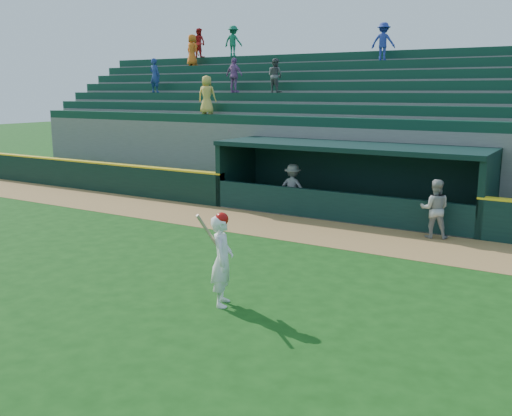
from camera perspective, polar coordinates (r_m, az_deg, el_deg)
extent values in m
plane|color=#134210|center=(13.67, -3.53, -6.50)|extent=(120.00, 120.00, 0.00)
cube|color=olive|center=(17.74, 5.58, -2.26)|extent=(40.00, 3.00, 0.01)
cube|color=black|center=(26.41, -17.33, 3.16)|extent=(15.50, 0.30, 1.20)
cube|color=yellow|center=(26.33, -17.42, 4.52)|extent=(15.50, 0.32, 0.06)
imported|color=#A5A5A0|center=(17.44, 17.44, -0.08)|extent=(0.99, 0.86, 1.74)
imported|color=gray|center=(20.48, 3.69, 2.05)|extent=(1.15, 0.73, 1.70)
cube|color=slate|center=(20.24, 9.06, -0.58)|extent=(9.00, 2.60, 0.04)
cube|color=black|center=(22.16, -1.90, 3.59)|extent=(0.20, 2.60, 2.30)
cube|color=black|center=(18.80, 22.23, 1.27)|extent=(0.20, 2.60, 2.30)
cube|color=black|center=(21.22, 10.51, 3.04)|extent=(9.40, 0.20, 2.30)
cube|color=black|center=(19.88, 9.28, 6.09)|extent=(9.40, 2.80, 0.16)
cube|color=black|center=(19.04, 7.70, 0.17)|extent=(9.00, 0.16, 1.00)
cube|color=brown|center=(20.92, 9.93, 0.43)|extent=(8.40, 0.45, 0.10)
cube|color=slate|center=(21.67, 11.05, 4.01)|extent=(34.00, 0.85, 2.91)
cube|color=#0F3828|center=(21.41, 11.10, 8.31)|extent=(34.00, 0.60, 0.36)
cube|color=slate|center=(22.43, 11.84, 4.81)|extent=(34.00, 0.85, 3.36)
cube|color=#0F3828|center=(22.19, 11.93, 9.56)|extent=(34.00, 0.60, 0.36)
cube|color=slate|center=(23.21, 12.58, 5.56)|extent=(34.00, 0.85, 3.81)
cube|color=#0F3828|center=(22.98, 12.71, 10.71)|extent=(34.00, 0.60, 0.36)
cube|color=slate|center=(23.99, 13.27, 6.26)|extent=(34.00, 0.85, 4.26)
cube|color=#0F3828|center=(23.78, 13.44, 11.78)|extent=(34.00, 0.60, 0.36)
cube|color=slate|center=(24.78, 13.92, 6.91)|extent=(34.00, 0.85, 4.71)
cube|color=#0F3828|center=(24.60, 14.13, 12.79)|extent=(34.00, 0.60, 0.36)
cube|color=slate|center=(25.57, 14.54, 7.52)|extent=(34.00, 0.85, 5.16)
cube|color=#0F3828|center=(25.42, 14.78, 13.72)|extent=(34.00, 0.60, 0.36)
cube|color=slate|center=(26.37, 15.11, 8.10)|extent=(34.00, 0.85, 5.61)
cube|color=#0F3828|center=(26.26, 15.39, 14.60)|extent=(34.00, 0.60, 0.36)
cube|color=slate|center=(26.92, 15.47, 8.14)|extent=(34.50, 0.30, 5.61)
imported|color=orange|center=(30.76, -6.39, 15.42)|extent=(0.86, 0.65, 1.59)
imported|color=navy|center=(28.97, -10.09, 12.92)|extent=(0.60, 0.40, 1.63)
imported|color=#555555|center=(25.02, 1.92, 13.08)|extent=(0.77, 0.64, 1.43)
imported|color=#176B48|center=(30.32, -2.28, 16.33)|extent=(1.01, 0.60, 1.53)
imported|color=gold|center=(24.88, -4.93, 11.20)|extent=(0.89, 0.69, 1.62)
imported|color=#985EA1|center=(26.12, -2.18, 13.12)|extent=(0.93, 0.47, 1.52)
imported|color=red|center=(31.59, -5.73, 16.08)|extent=(0.78, 0.63, 1.52)
imported|color=#293897|center=(25.83, 12.61, 15.93)|extent=(1.05, 0.64, 1.57)
imported|color=white|center=(11.45, -3.40, -5.28)|extent=(0.70, 0.80, 1.85)
sphere|color=#B30D09|center=(11.23, -3.45, -1.11)|extent=(0.27, 0.27, 0.27)
cylinder|color=tan|center=(11.21, -4.84, -2.36)|extent=(0.26, 0.48, 0.76)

